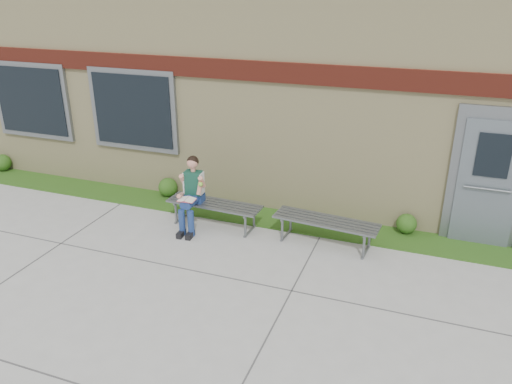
% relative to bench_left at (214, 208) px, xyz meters
% --- Properties ---
extents(ground, '(80.00, 80.00, 0.00)m').
position_rel_bench_left_xyz_m(ground, '(0.87, -2.00, -0.34)').
color(ground, '#9E9E99').
rests_on(ground, ground).
extents(grass_strip, '(16.00, 0.80, 0.02)m').
position_rel_bench_left_xyz_m(grass_strip, '(0.87, 0.60, -0.33)').
color(grass_strip, '#264713').
rests_on(grass_strip, ground).
extents(school_building, '(16.20, 6.22, 4.20)m').
position_rel_bench_left_xyz_m(school_building, '(0.87, 3.99, 1.76)').
color(school_building, beige).
rests_on(school_building, ground).
extents(bench_left, '(1.72, 0.55, 0.44)m').
position_rel_bench_left_xyz_m(bench_left, '(0.00, 0.00, 0.00)').
color(bench_left, slate).
rests_on(bench_left, ground).
extents(bench_right, '(1.76, 0.63, 0.45)m').
position_rel_bench_left_xyz_m(bench_right, '(2.00, 0.00, 0.00)').
color(bench_right, slate).
rests_on(bench_right, ground).
extents(girl, '(0.48, 0.77, 1.29)m').
position_rel_bench_left_xyz_m(girl, '(-0.33, -0.19, 0.34)').
color(girl, navy).
rests_on(girl, ground).
extents(shrub_west, '(0.38, 0.38, 0.38)m').
position_rel_bench_left_xyz_m(shrub_west, '(-5.71, 0.85, -0.13)').
color(shrub_west, '#264713').
rests_on(shrub_west, grass_strip).
extents(shrub_mid, '(0.38, 0.38, 0.38)m').
position_rel_bench_left_xyz_m(shrub_mid, '(-1.42, 0.85, -0.13)').
color(shrub_mid, '#264713').
rests_on(shrub_mid, grass_strip).
extents(shrub_east, '(0.34, 0.34, 0.34)m').
position_rel_bench_left_xyz_m(shrub_east, '(3.23, 0.85, -0.15)').
color(shrub_east, '#264713').
rests_on(shrub_east, grass_strip).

